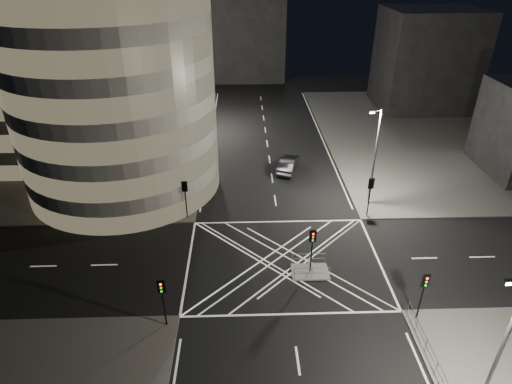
{
  "coord_description": "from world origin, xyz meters",
  "views": [
    {
      "loc": [
        -3.28,
        -28.27,
        22.91
      ],
      "look_at": [
        -2.13,
        6.59,
        3.0
      ],
      "focal_mm": 30.0,
      "sensor_mm": 36.0,
      "label": 1
    }
  ],
  "objects_px": {
    "street_lamp_left_near": "(182,145)",
    "street_lamp_right_far": "(374,155)",
    "traffic_signal_fl": "(185,193)",
    "traffic_signal_nl": "(162,294)",
    "traffic_signal_fr": "(370,190)",
    "traffic_signal_nr": "(424,288)",
    "central_island": "(310,272)",
    "street_lamp_right_near": "(500,348)",
    "sedan": "(288,164)",
    "traffic_signal_island": "(312,243)",
    "street_lamp_left_far": "(198,93)"
  },
  "relations": [
    {
      "from": "traffic_signal_nl",
      "to": "street_lamp_left_far",
      "type": "relative_size",
      "value": 0.4
    },
    {
      "from": "central_island",
      "to": "traffic_signal_fr",
      "type": "distance_m",
      "value": 11.1
    },
    {
      "from": "street_lamp_left_near",
      "to": "street_lamp_left_far",
      "type": "bearing_deg",
      "value": 90.0
    },
    {
      "from": "traffic_signal_nr",
      "to": "street_lamp_right_far",
      "type": "relative_size",
      "value": 0.4
    },
    {
      "from": "street_lamp_left_near",
      "to": "street_lamp_right_near",
      "type": "height_order",
      "value": "same"
    },
    {
      "from": "sedan",
      "to": "street_lamp_left_far",
      "type": "bearing_deg",
      "value": -31.31
    },
    {
      "from": "central_island",
      "to": "sedan",
      "type": "height_order",
      "value": "sedan"
    },
    {
      "from": "street_lamp_left_near",
      "to": "street_lamp_right_far",
      "type": "bearing_deg",
      "value": -9.03
    },
    {
      "from": "traffic_signal_nl",
      "to": "sedan",
      "type": "distance_m",
      "value": 26.11
    },
    {
      "from": "traffic_signal_nl",
      "to": "traffic_signal_island",
      "type": "relative_size",
      "value": 1.0
    },
    {
      "from": "central_island",
      "to": "traffic_signal_nr",
      "type": "height_order",
      "value": "traffic_signal_nr"
    },
    {
      "from": "traffic_signal_nl",
      "to": "central_island",
      "type": "bearing_deg",
      "value": 26.14
    },
    {
      "from": "traffic_signal_nl",
      "to": "street_lamp_right_near",
      "type": "distance_m",
      "value": 19.78
    },
    {
      "from": "street_lamp_right_far",
      "to": "street_lamp_left_near",
      "type": "bearing_deg",
      "value": 170.97
    },
    {
      "from": "traffic_signal_fr",
      "to": "traffic_signal_nr",
      "type": "bearing_deg",
      "value": -90.0
    },
    {
      "from": "traffic_signal_island",
      "to": "street_lamp_right_near",
      "type": "height_order",
      "value": "street_lamp_right_near"
    },
    {
      "from": "traffic_signal_nl",
      "to": "street_lamp_right_near",
      "type": "height_order",
      "value": "street_lamp_right_near"
    },
    {
      "from": "central_island",
      "to": "traffic_signal_nl",
      "type": "distance_m",
      "value": 12.36
    },
    {
      "from": "traffic_signal_island",
      "to": "street_lamp_right_near",
      "type": "bearing_deg",
      "value": -59.25
    },
    {
      "from": "street_lamp_right_far",
      "to": "sedan",
      "type": "distance_m",
      "value": 11.81
    },
    {
      "from": "central_island",
      "to": "street_lamp_left_near",
      "type": "relative_size",
      "value": 0.3
    },
    {
      "from": "street_lamp_right_far",
      "to": "sedan",
      "type": "height_order",
      "value": "street_lamp_right_far"
    },
    {
      "from": "traffic_signal_nr",
      "to": "street_lamp_left_far",
      "type": "xyz_separation_m",
      "value": [
        -18.24,
        36.8,
        2.63
      ]
    },
    {
      "from": "traffic_signal_nr",
      "to": "street_lamp_right_near",
      "type": "xyz_separation_m",
      "value": [
        0.64,
        -7.2,
        2.63
      ]
    },
    {
      "from": "street_lamp_right_near",
      "to": "sedan",
      "type": "height_order",
      "value": "street_lamp_right_near"
    },
    {
      "from": "traffic_signal_fl",
      "to": "street_lamp_left_far",
      "type": "height_order",
      "value": "street_lamp_left_far"
    },
    {
      "from": "street_lamp_right_near",
      "to": "sedan",
      "type": "xyz_separation_m",
      "value": [
        -7.44,
        30.88,
        -4.69
      ]
    },
    {
      "from": "traffic_signal_fr",
      "to": "sedan",
      "type": "bearing_deg",
      "value": 124.01
    },
    {
      "from": "traffic_signal_nr",
      "to": "street_lamp_left_near",
      "type": "height_order",
      "value": "street_lamp_left_near"
    },
    {
      "from": "traffic_signal_nl",
      "to": "sedan",
      "type": "xyz_separation_m",
      "value": [
        10.8,
        23.68,
        -2.07
      ]
    },
    {
      "from": "street_lamp_right_far",
      "to": "street_lamp_right_near",
      "type": "relative_size",
      "value": 1.0
    },
    {
      "from": "street_lamp_left_near",
      "to": "street_lamp_right_far",
      "type": "distance_m",
      "value": 19.11
    },
    {
      "from": "sedan",
      "to": "traffic_signal_fr",
      "type": "bearing_deg",
      "value": 141.62
    },
    {
      "from": "traffic_signal_fr",
      "to": "traffic_signal_island",
      "type": "height_order",
      "value": "same"
    },
    {
      "from": "street_lamp_right_far",
      "to": "traffic_signal_fl",
      "type": "bearing_deg",
      "value": -173.12
    },
    {
      "from": "traffic_signal_fr",
      "to": "traffic_signal_island",
      "type": "distance_m",
      "value": 10.73
    },
    {
      "from": "traffic_signal_fl",
      "to": "traffic_signal_island",
      "type": "relative_size",
      "value": 1.0
    },
    {
      "from": "traffic_signal_fr",
      "to": "street_lamp_left_near",
      "type": "distance_m",
      "value": 19.14
    },
    {
      "from": "traffic_signal_fl",
      "to": "street_lamp_right_near",
      "type": "distance_m",
      "value": 27.79
    },
    {
      "from": "street_lamp_left_far",
      "to": "street_lamp_right_near",
      "type": "bearing_deg",
      "value": -66.79
    },
    {
      "from": "traffic_signal_nl",
      "to": "street_lamp_left_near",
      "type": "bearing_deg",
      "value": 91.94
    },
    {
      "from": "traffic_signal_nr",
      "to": "street_lamp_left_far",
      "type": "height_order",
      "value": "street_lamp_left_far"
    },
    {
      "from": "central_island",
      "to": "street_lamp_right_far",
      "type": "relative_size",
      "value": 0.3
    },
    {
      "from": "traffic_signal_fl",
      "to": "traffic_signal_nl",
      "type": "xyz_separation_m",
      "value": [
        0.0,
        -13.6,
        0.0
      ]
    },
    {
      "from": "central_island",
      "to": "street_lamp_right_far",
      "type": "height_order",
      "value": "street_lamp_right_far"
    },
    {
      "from": "traffic_signal_nr",
      "to": "street_lamp_left_far",
      "type": "bearing_deg",
      "value": 116.36
    },
    {
      "from": "street_lamp_left_far",
      "to": "street_lamp_right_far",
      "type": "xyz_separation_m",
      "value": [
        18.87,
        -21.0,
        0.0
      ]
    },
    {
      "from": "traffic_signal_fr",
      "to": "street_lamp_left_far",
      "type": "bearing_deg",
      "value": 128.17
    },
    {
      "from": "street_lamp_left_near",
      "to": "sedan",
      "type": "height_order",
      "value": "street_lamp_left_near"
    },
    {
      "from": "traffic_signal_fr",
      "to": "traffic_signal_nr",
      "type": "relative_size",
      "value": 1.0
    }
  ]
}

